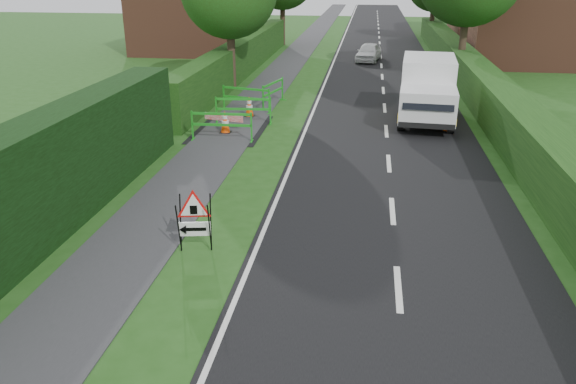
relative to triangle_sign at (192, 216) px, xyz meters
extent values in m
plane|color=#1F4A15|center=(1.59, -1.89, -0.79)|extent=(120.00, 120.00, 0.00)
cube|color=black|center=(4.09, 33.11, -0.79)|extent=(6.00, 90.00, 0.02)
cube|color=#2D2D30|center=(-1.41, 33.11, -0.79)|extent=(2.00, 90.00, 0.02)
cube|color=#14380F|center=(-3.41, 20.11, -0.79)|extent=(1.00, 24.00, 1.80)
cube|color=#14380F|center=(8.09, 14.11, -0.79)|extent=(1.20, 50.00, 1.50)
cube|color=brown|center=(-8.41, 28.11, 1.96)|extent=(7.00, 7.00, 5.50)
cube|color=brown|center=(12.59, 26.11, 1.96)|extent=(7.00, 7.00, 5.50)
cube|color=brown|center=(13.59, 40.11, 1.96)|extent=(7.00, 7.00, 5.50)
cylinder|color=#2D2116|center=(-3.01, 16.11, 0.52)|extent=(0.36, 0.36, 2.62)
cylinder|color=#2D2116|center=(7.99, 20.11, 0.69)|extent=(0.36, 0.36, 2.97)
cylinder|color=#2D2116|center=(-3.01, 32.11, 0.61)|extent=(0.36, 0.36, 2.80)
cylinder|color=#2D2116|center=(7.99, 36.11, 0.43)|extent=(0.36, 0.36, 2.45)
cylinder|color=black|center=(-0.24, -0.17, -0.20)|extent=(0.09, 0.35, 1.14)
cylinder|color=black|center=(-0.30, 0.11, -0.20)|extent=(0.09, 0.35, 1.14)
cylinder|color=black|center=(0.36, -0.06, -0.20)|extent=(0.09, 0.35, 1.14)
cylinder|color=black|center=(0.31, 0.22, -0.20)|extent=(0.09, 0.35, 1.14)
cube|color=white|center=(0.04, 0.00, -0.28)|extent=(0.63, 0.14, 0.31)
cube|color=black|center=(0.04, -0.01, -0.28)|extent=(0.45, 0.10, 0.07)
cone|color=black|center=(-0.20, -0.06, -0.28)|extent=(0.18, 0.21, 0.18)
cube|color=black|center=(0.04, -0.02, 0.15)|extent=(0.14, 0.04, 0.18)
cube|color=silver|center=(5.62, 12.19, 0.53)|extent=(2.13, 3.21, 1.84)
cube|color=silver|center=(5.45, 9.86, 0.17)|extent=(2.05, 2.12, 1.13)
cube|color=black|center=(5.38, 8.91, 0.45)|extent=(1.69, 0.34, 0.52)
cube|color=yellow|center=(4.59, 11.37, -0.20)|extent=(0.37, 4.71, 0.23)
cube|color=yellow|center=(6.51, 11.22, -0.20)|extent=(0.37, 4.71, 0.23)
cube|color=black|center=(5.38, 8.92, -0.34)|extent=(1.87, 0.25, 0.19)
cylinder|color=black|center=(4.59, 9.87, -0.41)|extent=(0.28, 0.78, 0.76)
cylinder|color=black|center=(6.30, 9.75, -0.41)|extent=(0.28, 0.78, 0.76)
cylinder|color=black|center=(4.81, 12.94, -0.41)|extent=(0.28, 0.78, 0.76)
cylinder|color=black|center=(6.53, 12.81, -0.41)|extent=(0.28, 0.78, 0.76)
cube|color=black|center=(6.24, 9.95, -0.77)|extent=(0.38, 0.38, 0.04)
cone|color=#FC4907|center=(6.24, 9.95, -0.38)|extent=(0.32, 0.32, 0.75)
cylinder|color=white|center=(6.24, 9.95, -0.42)|extent=(0.25, 0.25, 0.14)
cylinder|color=white|center=(6.24, 9.95, -0.23)|extent=(0.17, 0.17, 0.10)
cube|color=black|center=(6.48, 11.57, -0.77)|extent=(0.38, 0.38, 0.04)
cone|color=#FC4907|center=(6.48, 11.57, -0.38)|extent=(0.32, 0.32, 0.75)
cylinder|color=white|center=(6.48, 11.57, -0.42)|extent=(0.25, 0.25, 0.14)
cylinder|color=white|center=(6.48, 11.57, -0.23)|extent=(0.17, 0.17, 0.10)
cube|color=black|center=(6.35, 14.16, -0.77)|extent=(0.38, 0.38, 0.04)
cone|color=#FC4907|center=(6.35, 14.16, -0.38)|extent=(0.32, 0.32, 0.75)
cylinder|color=white|center=(6.35, 14.16, -0.42)|extent=(0.25, 0.25, 0.14)
cylinder|color=white|center=(6.35, 14.16, -0.23)|extent=(0.17, 0.17, 0.10)
cube|color=black|center=(-1.50, 8.65, -0.77)|extent=(0.38, 0.38, 0.04)
cone|color=#FC4907|center=(-1.50, 8.65, -0.38)|extent=(0.32, 0.32, 0.75)
cylinder|color=white|center=(-1.50, 8.65, -0.42)|extent=(0.25, 0.25, 0.14)
cylinder|color=white|center=(-1.50, 8.65, -0.23)|extent=(0.17, 0.17, 0.10)
cube|color=black|center=(-1.13, 11.01, -0.77)|extent=(0.38, 0.38, 0.04)
cone|color=#FC4907|center=(-1.13, 11.01, -0.38)|extent=(0.32, 0.32, 0.75)
cylinder|color=white|center=(-1.13, 11.01, -0.42)|extent=(0.25, 0.25, 0.14)
cylinder|color=white|center=(-1.13, 11.01, -0.23)|extent=(0.17, 0.17, 0.10)
cube|color=#198E1C|center=(-2.38, 7.68, -0.29)|extent=(0.05, 0.05, 1.00)
cube|color=#198E1C|center=(-0.38, 7.73, -0.29)|extent=(0.05, 0.05, 1.00)
cube|color=#198E1C|center=(-1.38, 7.70, 0.13)|extent=(2.00, 0.10, 0.08)
cube|color=#198E1C|center=(-1.38, 7.70, -0.24)|extent=(2.00, 0.10, 0.08)
cube|color=#198E1C|center=(-2.38, 7.68, -0.77)|extent=(0.07, 0.35, 0.04)
cube|color=#198E1C|center=(-0.38, 7.73, -0.77)|extent=(0.07, 0.35, 0.04)
cube|color=#198E1C|center=(-2.13, 9.86, -0.29)|extent=(0.05, 0.05, 1.00)
cube|color=#198E1C|center=(-0.14, 10.06, -0.29)|extent=(0.05, 0.05, 1.00)
cube|color=#198E1C|center=(-1.14, 9.96, 0.13)|extent=(2.00, 0.25, 0.08)
cube|color=#198E1C|center=(-1.14, 9.96, -0.24)|extent=(2.00, 0.25, 0.08)
cube|color=#198E1C|center=(-2.13, 9.86, -0.77)|extent=(0.09, 0.35, 0.04)
cube|color=#198E1C|center=(-0.14, 10.06, -0.77)|extent=(0.09, 0.35, 0.04)
cube|color=#198E1C|center=(-2.39, 12.02, -0.29)|extent=(0.06, 0.06, 1.00)
cube|color=#198E1C|center=(-0.45, 11.55, -0.29)|extent=(0.06, 0.06, 1.00)
cube|color=#198E1C|center=(-1.42, 11.79, 0.13)|extent=(1.96, 0.52, 0.08)
cube|color=#198E1C|center=(-1.42, 11.79, -0.24)|extent=(1.96, 0.52, 0.08)
cube|color=#198E1C|center=(-2.39, 12.02, -0.77)|extent=(0.14, 0.35, 0.04)
cube|color=#198E1C|center=(-0.45, 11.55, -0.77)|extent=(0.14, 0.35, 0.04)
cube|color=#198E1C|center=(-0.79, 12.11, -0.29)|extent=(0.06, 0.06, 1.00)
cube|color=#198E1C|center=(-0.30, 14.05, -0.29)|extent=(0.06, 0.06, 1.00)
cube|color=#198E1C|center=(-0.55, 13.08, 0.13)|extent=(0.54, 1.95, 0.08)
cube|color=#198E1C|center=(-0.55, 13.08, -0.24)|extent=(0.54, 1.95, 0.08)
cube|color=#198E1C|center=(-0.79, 12.11, -0.77)|extent=(0.35, 0.14, 0.04)
cube|color=#198E1C|center=(-0.30, 14.05, -0.77)|extent=(0.35, 0.14, 0.04)
cube|color=red|center=(-1.66, 9.07, -0.79)|extent=(1.47, 0.37, 0.25)
imported|color=white|center=(3.32, 25.33, -0.25)|extent=(1.74, 3.32, 1.08)
camera|label=1|loc=(3.34, -9.86, 4.67)|focal=35.00mm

